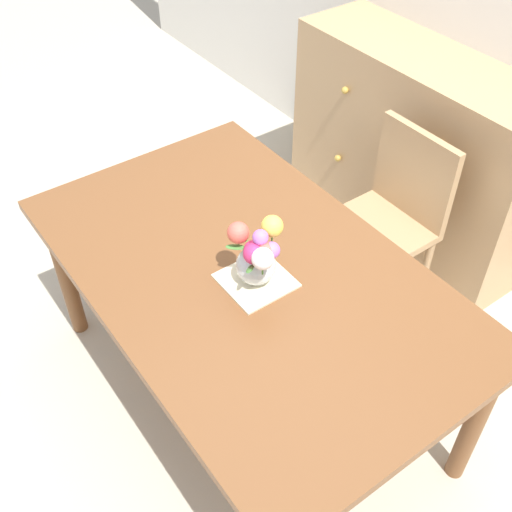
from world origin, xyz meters
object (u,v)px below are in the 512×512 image
(dining_table, at_px, (247,285))
(dresser, at_px, (413,150))
(chair_far, at_px, (391,213))
(flower_vase, at_px, (257,256))

(dining_table, relative_size, dresser, 1.21)
(dining_table, bearing_deg, chair_far, 97.12)
(dining_table, relative_size, flower_vase, 6.45)
(dresser, bearing_deg, chair_far, -56.82)
(flower_vase, bearing_deg, dining_table, 168.91)
(dresser, distance_m, flower_vase, 1.48)
(chair_far, xyz_separation_m, dresser, (-0.31, 0.47, -0.02))
(dresser, relative_size, flower_vase, 5.32)
(flower_vase, bearing_deg, chair_far, 102.17)
(dining_table, distance_m, flower_vase, 0.23)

